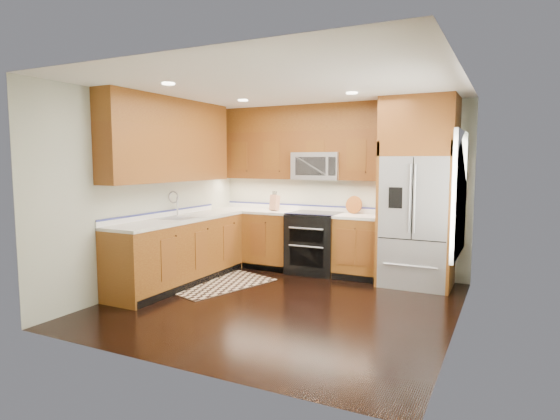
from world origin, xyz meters
The scene contains 16 objects.
ground centered at (0.00, 0.00, 0.00)m, with size 4.00×4.00×0.00m, color black.
wall_back centered at (0.00, 2.00, 1.30)m, with size 4.00×0.02×2.60m, color #B5BAA7.
wall_left centered at (-2.00, 0.00, 1.30)m, with size 0.02×4.00×2.60m, color #B5BAA7.
wall_right centered at (2.00, 0.00, 1.30)m, with size 0.02×4.00×2.60m, color #B5BAA7.
window centered at (1.98, 0.20, 1.40)m, with size 0.04×1.10×1.30m.
base_cabinets centered at (-1.23, 0.90, 0.45)m, with size 2.85×3.00×0.90m.
countertop centered at (-1.09, 1.01, 0.92)m, with size 2.86×3.01×0.04m.
upper_cabinets centered at (-1.15, 1.09, 2.02)m, with size 2.85×3.00×1.15m.
range centered at (-0.25, 1.67, 0.47)m, with size 0.76×0.67×0.95m.
microwave centered at (-0.25, 1.80, 1.66)m, with size 0.76×0.40×0.42m.
refrigerator centered at (1.30, 1.63, 1.30)m, with size 0.98×0.75×2.60m.
sink_faucet centered at (-1.73, 0.23, 0.99)m, with size 0.54×0.44×0.37m.
rug centered at (-1.20, 0.43, 0.01)m, with size 0.88×1.47×0.01m, color black.
knife_block centered at (-0.97, 1.72, 1.07)m, with size 0.12×0.16×0.31m.
utensil_crock centered at (0.75, 1.76, 1.07)m, with size 0.15×0.15×0.37m.
cutting_board centered at (0.32, 1.85, 0.95)m, with size 0.27×0.27×0.02m, color brown.
Camera 1 is at (2.47, -4.98, 1.74)m, focal length 30.00 mm.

